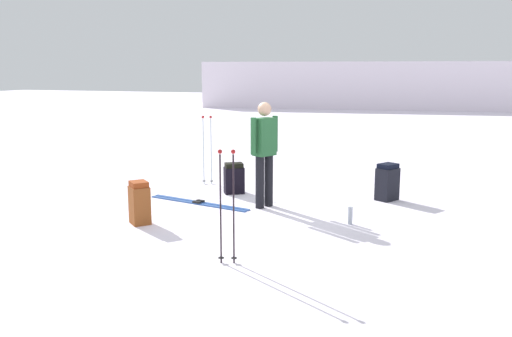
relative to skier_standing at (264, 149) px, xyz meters
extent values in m
plane|color=white|center=(-0.02, -0.37, -0.95)|extent=(80.00, 80.00, 0.00)
cube|color=white|center=(-1.72, 24.22, 0.35)|extent=(18.57, 6.99, 2.61)
cylinder|color=black|center=(0.05, 0.09, -0.53)|extent=(0.14, 0.14, 0.85)
cylinder|color=black|center=(-0.05, -0.09, -0.53)|extent=(0.14, 0.14, 0.85)
cube|color=#225A2F|center=(0.00, 0.00, 0.20)|extent=(0.35, 0.40, 0.60)
cylinder|color=#225A2F|center=(0.11, 0.21, 0.23)|extent=(0.09, 0.09, 0.58)
cylinder|color=#225A2F|center=(-0.11, -0.21, 0.23)|extent=(0.09, 0.09, 0.58)
sphere|color=tan|center=(0.00, 0.00, 0.64)|extent=(0.22, 0.22, 0.22)
cube|color=#30559E|center=(-1.10, -0.09, -0.94)|extent=(1.91, 0.51, 0.02)
cube|color=black|center=(-1.10, -0.09, -0.92)|extent=(0.15, 0.09, 0.03)
cube|color=#30559E|center=(-1.12, -0.19, -0.94)|extent=(1.91, 0.51, 0.02)
cube|color=black|center=(-1.12, -0.19, -0.92)|extent=(0.15, 0.09, 0.03)
cube|color=black|center=(-0.82, 0.76, -0.72)|extent=(0.43, 0.40, 0.47)
cube|color=black|center=(-0.82, 0.76, -0.44)|extent=(0.39, 0.36, 0.08)
cube|color=black|center=(1.85, 1.12, -0.68)|extent=(0.41, 0.44, 0.55)
cube|color=black|center=(1.85, 1.12, -0.36)|extent=(0.37, 0.39, 0.08)
cube|color=brown|center=(-1.41, -1.50, -0.68)|extent=(0.39, 0.39, 0.55)
cube|color=#8F3714|center=(-1.41, -1.50, -0.37)|extent=(0.35, 0.35, 0.08)
cylinder|color=black|center=(0.32, -2.62, -0.32)|extent=(0.02, 0.02, 1.27)
sphere|color=#A51919|center=(0.32, -2.62, 0.35)|extent=(0.05, 0.05, 0.05)
cylinder|color=black|center=(0.32, -2.62, -0.89)|extent=(0.07, 0.07, 0.01)
cylinder|color=black|center=(0.46, -2.58, -0.32)|extent=(0.02, 0.02, 1.27)
sphere|color=#A51919|center=(0.46, -2.58, 0.35)|extent=(0.05, 0.05, 0.05)
cylinder|color=black|center=(0.46, -2.58, -0.89)|extent=(0.07, 0.07, 0.01)
cylinder|color=#ACC0C7|center=(-1.66, 1.32, -0.32)|extent=(0.02, 0.02, 1.28)
sphere|color=#A51919|center=(-1.66, 1.32, 0.35)|extent=(0.05, 0.05, 0.05)
cylinder|color=black|center=(-1.66, 1.32, -0.89)|extent=(0.07, 0.07, 0.01)
cylinder|color=#ACC0C7|center=(-1.52, 1.36, -0.32)|extent=(0.02, 0.02, 1.28)
sphere|color=#A51919|center=(-1.52, 1.36, 0.35)|extent=(0.05, 0.05, 0.05)
cylinder|color=black|center=(-1.52, 1.36, -0.89)|extent=(0.07, 0.07, 0.01)
cylinder|color=#AFB8C5|center=(1.48, -0.55, -0.82)|extent=(0.07, 0.07, 0.26)
camera|label=1|loc=(2.62, -8.15, 1.26)|focal=37.99mm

